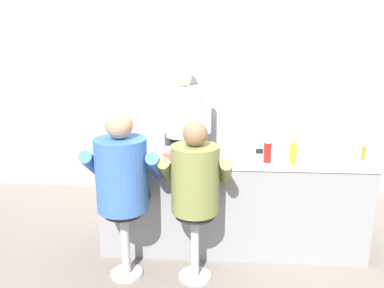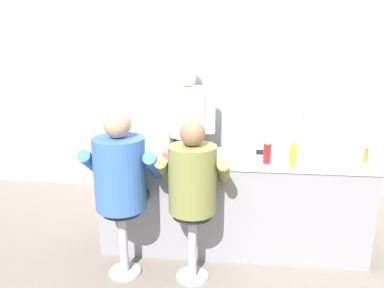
% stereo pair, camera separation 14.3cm
% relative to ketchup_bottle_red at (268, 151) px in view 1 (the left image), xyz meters
% --- Properties ---
extents(ground_plane, '(20.00, 20.00, 0.00)m').
position_rel_ketchup_bottle_red_xyz_m(ground_plane, '(-0.30, -0.13, -1.07)').
color(ground_plane, slate).
extents(wall_back, '(10.00, 0.06, 2.70)m').
position_rel_ketchup_bottle_red_xyz_m(wall_back, '(-0.30, 1.73, 0.28)').
color(wall_back, '#B2B7BC').
rests_on(wall_back, ground_plane).
extents(diner_counter, '(2.56, 0.61, 0.96)m').
position_rel_ketchup_bottle_red_xyz_m(diner_counter, '(-0.30, 0.17, -0.59)').
color(diner_counter, gray).
rests_on(diner_counter, ground_plane).
extents(ketchup_bottle_red, '(0.07, 0.07, 0.24)m').
position_rel_ketchup_bottle_red_xyz_m(ketchup_bottle_red, '(0.00, 0.00, 0.00)').
color(ketchup_bottle_red, red).
rests_on(ketchup_bottle_red, diner_counter).
extents(mustard_bottle_yellow, '(0.06, 0.06, 0.24)m').
position_rel_ketchup_bottle_red_xyz_m(mustard_bottle_yellow, '(0.22, -0.06, -0.00)').
color(mustard_bottle_yellow, yellow).
rests_on(mustard_bottle_yellow, diner_counter).
extents(hot_sauce_bottle_orange, '(0.04, 0.04, 0.13)m').
position_rel_ketchup_bottle_red_xyz_m(hot_sauce_bottle_orange, '(0.89, 0.12, -0.05)').
color(hot_sauce_bottle_orange, orange).
rests_on(hot_sauce_bottle_orange, diner_counter).
extents(water_pitcher_clear, '(0.13, 0.11, 0.19)m').
position_rel_ketchup_bottle_red_xyz_m(water_pitcher_clear, '(0.55, 0.34, -0.02)').
color(water_pitcher_clear, silver).
rests_on(water_pitcher_clear, diner_counter).
extents(breakfast_plate, '(0.24, 0.24, 0.05)m').
position_rel_ketchup_bottle_red_xyz_m(breakfast_plate, '(-1.38, -0.00, -0.10)').
color(breakfast_plate, white).
rests_on(breakfast_plate, diner_counter).
extents(cereal_bowl, '(0.13, 0.13, 0.06)m').
position_rel_ketchup_bottle_red_xyz_m(cereal_bowl, '(-0.89, 0.04, -0.08)').
color(cereal_bowl, '#B24C47').
rests_on(cereal_bowl, diner_counter).
extents(coffee_mug_white, '(0.13, 0.09, 0.08)m').
position_rel_ketchup_bottle_red_xyz_m(coffee_mug_white, '(-1.04, 0.10, -0.07)').
color(coffee_mug_white, white).
rests_on(coffee_mug_white, diner_counter).
extents(coffee_mug_tan, '(0.13, 0.08, 0.09)m').
position_rel_ketchup_bottle_red_xyz_m(coffee_mug_tan, '(-0.44, 0.10, -0.06)').
color(coffee_mug_tan, beige).
rests_on(coffee_mug_tan, diner_counter).
extents(cup_stack_steel, '(0.10, 0.10, 0.40)m').
position_rel_ketchup_bottle_red_xyz_m(cup_stack_steel, '(0.30, 0.30, 0.09)').
color(cup_stack_steel, '#B7BABF').
rests_on(cup_stack_steel, diner_counter).
extents(napkin_dispenser_chrome, '(0.11, 0.07, 0.13)m').
position_rel_ketchup_bottle_red_xyz_m(napkin_dispenser_chrome, '(-0.06, 0.17, -0.05)').
color(napkin_dispenser_chrome, silver).
rests_on(napkin_dispenser_chrome, diner_counter).
extents(diner_seated_blue, '(0.66, 0.65, 1.48)m').
position_rel_ketchup_bottle_red_xyz_m(diner_seated_blue, '(-1.24, -0.34, -0.16)').
color(diner_seated_blue, '#B2B5BA').
rests_on(diner_seated_blue, ground_plane).
extents(diner_seated_olive, '(0.60, 0.60, 1.41)m').
position_rel_ketchup_bottle_red_xyz_m(diner_seated_olive, '(-0.63, -0.34, -0.19)').
color(diner_seated_olive, '#B2B5BA').
rests_on(diner_seated_olive, ground_plane).
extents(cook_in_whites_near, '(0.71, 0.45, 1.82)m').
position_rel_ketchup_bottle_red_xyz_m(cook_in_whites_near, '(-0.89, 1.40, -0.07)').
color(cook_in_whites_near, '#232328').
rests_on(cook_in_whites_near, ground_plane).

